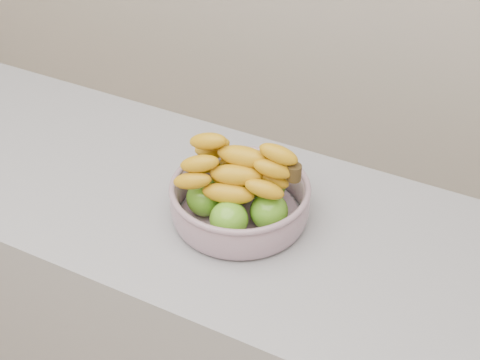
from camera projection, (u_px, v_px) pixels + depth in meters
name	position (u px, v px, depth m)	size (l,w,h in m)	color
counter	(189.00, 328.00, 1.78)	(2.00, 0.60, 0.90)	#95949B
fruit_bowl	(240.00, 196.00, 1.41)	(0.30, 0.30, 0.18)	#A3B4C3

